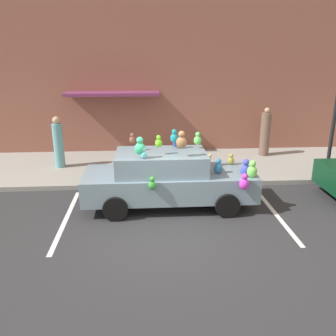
# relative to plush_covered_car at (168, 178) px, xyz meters

# --- Properties ---
(ground_plane) EXTENTS (60.00, 60.00, 0.00)m
(ground_plane) POSITION_rel_plush_covered_car_xyz_m (-0.19, -1.67, -0.81)
(ground_plane) COLOR #2D2D30
(sidewalk) EXTENTS (24.00, 4.00, 0.15)m
(sidewalk) POSITION_rel_plush_covered_car_xyz_m (-0.19, 3.33, -0.73)
(sidewalk) COLOR gray
(sidewalk) RESTS_ON ground
(storefront_building) EXTENTS (24.00, 1.25, 6.40)m
(storefront_building) POSITION_rel_plush_covered_car_xyz_m (-0.21, 5.48, 2.38)
(storefront_building) COLOR brown
(storefront_building) RESTS_ON ground
(parking_stripe_front) EXTENTS (0.12, 3.60, 0.01)m
(parking_stripe_front) POSITION_rel_plush_covered_car_xyz_m (2.81, -0.67, -0.81)
(parking_stripe_front) COLOR silver
(parking_stripe_front) RESTS_ON ground
(parking_stripe_rear) EXTENTS (0.12, 3.60, 0.01)m
(parking_stripe_rear) POSITION_rel_plush_covered_car_xyz_m (-2.68, -0.67, -0.81)
(parking_stripe_rear) COLOR silver
(parking_stripe_rear) RESTS_ON ground
(plush_covered_car) EXTENTS (4.63, 1.96, 2.22)m
(plush_covered_car) POSITION_rel_plush_covered_car_xyz_m (0.00, 0.00, 0.00)
(plush_covered_car) COLOR gray
(plush_covered_car) RESTS_ON ground
(teddy_bear_on_sidewalk) EXTENTS (0.35, 0.29, 0.66)m
(teddy_bear_on_sidewalk) POSITION_rel_plush_covered_car_xyz_m (1.49, 2.29, -0.35)
(teddy_bear_on_sidewalk) COLOR beige
(teddy_bear_on_sidewalk) RESTS_ON sidewalk
(street_lamp_post) EXTENTS (0.28, 0.28, 3.76)m
(street_lamp_post) POSITION_rel_plush_covered_car_xyz_m (5.48, 1.83, 1.65)
(street_lamp_post) COLOR black
(street_lamp_post) RESTS_ON sidewalk
(pedestrian_near_shopfront) EXTENTS (0.35, 0.35, 1.82)m
(pedestrian_near_shopfront) POSITION_rel_plush_covered_car_xyz_m (-3.66, 3.30, 0.20)
(pedestrian_near_shopfront) COLOR #65A3AE
(pedestrian_near_shopfront) RESTS_ON sidewalk
(pedestrian_walking_past) EXTENTS (0.38, 0.38, 1.89)m
(pedestrian_walking_past) POSITION_rel_plush_covered_car_xyz_m (4.12, 4.29, 0.22)
(pedestrian_walking_past) COLOR brown
(pedestrian_walking_past) RESTS_ON sidewalk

